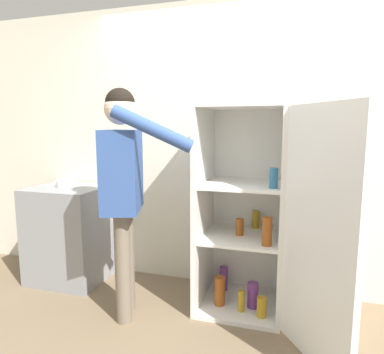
{
  "coord_description": "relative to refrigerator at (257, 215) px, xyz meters",
  "views": [
    {
      "loc": [
        0.54,
        -2.05,
        1.47
      ],
      "look_at": [
        -0.27,
        0.6,
        1.06
      ],
      "focal_mm": 32.0,
      "sensor_mm": 36.0,
      "label": 1
    }
  ],
  "objects": [
    {
      "name": "ground_plane",
      "position": [
        -0.27,
        -0.52,
        -0.8
      ],
      "size": [
        12.0,
        12.0,
        0.0
      ],
      "primitive_type": "plane",
      "color": "#7A664C"
    },
    {
      "name": "wall_back",
      "position": [
        -0.27,
        0.46,
        0.48
      ],
      "size": [
        7.0,
        0.06,
        2.55
      ],
      "color": "silver",
      "rests_on": "ground_plane"
    },
    {
      "name": "refrigerator",
      "position": [
        0.0,
        0.0,
        0.0
      ],
      "size": [
        1.07,
        1.21,
        1.64
      ],
      "color": "white",
      "rests_on": "ground_plane"
    },
    {
      "name": "person",
      "position": [
        -0.95,
        -0.32,
        0.31
      ],
      "size": [
        0.79,
        0.58,
        1.74
      ],
      "color": "#726656",
      "rests_on": "ground_plane"
    },
    {
      "name": "counter",
      "position": [
        -1.77,
        0.11,
        -0.35
      ],
      "size": [
        0.68,
        0.59,
        0.9
      ],
      "color": "gray",
      "rests_on": "ground_plane"
    },
    {
      "name": "bowl",
      "position": [
        -1.81,
        0.15,
        0.13
      ],
      "size": [
        0.18,
        0.18,
        0.06
      ],
      "color": "white",
      "rests_on": "counter"
    }
  ]
}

